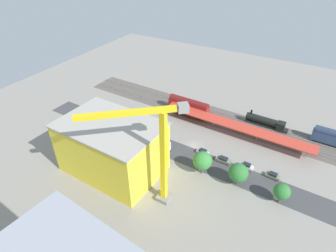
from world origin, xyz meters
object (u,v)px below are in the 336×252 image
object	(u,v)px
parked_car_2	(223,160)
street_tree_0	(79,115)
locomotive	(267,122)
construction_building	(112,148)
box_truck_1	(157,144)
street_tree_3	(238,173)
street_tree_2	(112,127)
street_tree_4	(203,161)
parked_car_3	(203,152)
box_truck_2	(137,139)
platform_canopy_near	(235,125)
traffic_light	(122,115)
tower_crane	(156,150)
parked_car_1	(247,166)
box_truck_0	(130,132)
freight_coach_far	(189,106)
street_tree_1	(282,192)
parked_car_0	(273,176)

from	to	relation	value
parked_car_2	street_tree_0	world-z (taller)	street_tree_0
locomotive	construction_building	world-z (taller)	construction_building
box_truck_1	street_tree_3	bearing A→B (deg)	174.90
locomotive	street_tree_0	distance (m)	70.66
street_tree_2	street_tree_4	xyz separation A→B (m)	(-34.90, 0.57, -0.04)
parked_car_3	box_truck_2	xyz separation A→B (m)	(22.43, 5.83, 0.92)
locomotive	street_tree_3	distance (m)	34.68
street_tree_3	street_tree_4	xyz separation A→B (m)	(10.80, 0.71, 0.36)
platform_canopy_near	traffic_light	size ratio (longest dim) A/B	9.16
locomotive	traffic_light	bearing A→B (deg)	27.84
parked_car_2	box_truck_1	world-z (taller)	box_truck_1
tower_crane	street_tree_0	xyz separation A→B (m)	(44.48, -16.74, -12.82)
parked_car_3	parked_car_1	bearing A→B (deg)	-178.81
box_truck_0	parked_car_3	bearing A→B (deg)	-172.25
box_truck_2	street_tree_2	world-z (taller)	street_tree_2
locomotive	freight_coach_far	size ratio (longest dim) A/B	0.91
locomotive	freight_coach_far	distance (m)	30.81
locomotive	street_tree_2	size ratio (longest dim) A/B	1.98
parked_car_2	street_tree_1	size ratio (longest dim) A/B	0.76
box_truck_2	street_tree_2	distance (m)	9.89
street_tree_1	box_truck_0	bearing A→B (deg)	-5.15
parked_car_1	box_truck_1	xyz separation A→B (m)	(29.35, 5.50, 0.91)
tower_crane	street_tree_0	world-z (taller)	tower_crane
street_tree_1	street_tree_4	xyz separation A→B (m)	(22.99, 0.01, 0.76)
parked_car_1	street_tree_4	world-z (taller)	street_tree_4
platform_canopy_near	street_tree_4	size ratio (longest dim) A/B	7.23
box_truck_0	street_tree_4	bearing A→B (deg)	170.99
freight_coach_far	parked_car_0	bearing A→B (deg)	151.65
construction_building	parked_car_0	bearing A→B (deg)	-153.01
street_tree_4	box_truck_1	bearing A→B (deg)	-10.32
locomotive	freight_coach_far	world-z (taller)	freight_coach_far
platform_canopy_near	box_truck_1	size ratio (longest dim) A/B	5.74
parked_car_2	street_tree_0	bearing A→B (deg)	7.40
construction_building	box_truck_2	bearing A→B (deg)	-82.10
box_truck_2	construction_building	bearing A→B (deg)	95.75
parked_car_1	street_tree_2	bearing A→B (deg)	10.07
street_tree_1	street_tree_4	bearing A→B (deg)	0.02
tower_crane	street_tree_2	xyz separation A→B (m)	(28.71, -16.37, -12.75)
parked_car_2	street_tree_2	bearing A→B (deg)	10.87
box_truck_2	box_truck_0	bearing A→B (deg)	-25.53
parked_car_1	platform_canopy_near	bearing A→B (deg)	-59.11
parked_car_2	locomotive	bearing A→B (deg)	-104.42
parked_car_3	freight_coach_far	bearing A→B (deg)	-53.03
parked_car_1	street_tree_4	distance (m)	14.88
box_truck_2	street_tree_3	world-z (taller)	street_tree_3
freight_coach_far	platform_canopy_near	bearing A→B (deg)	166.79
box_truck_1	street_tree_4	xyz separation A→B (m)	(-18.02, 3.28, 3.10)
box_truck_0	street_tree_3	size ratio (longest dim) A/B	1.33
street_tree_0	street_tree_3	distance (m)	61.48
freight_coach_far	box_truck_1	size ratio (longest dim) A/B	1.80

